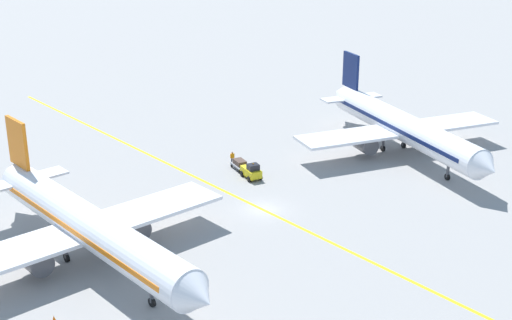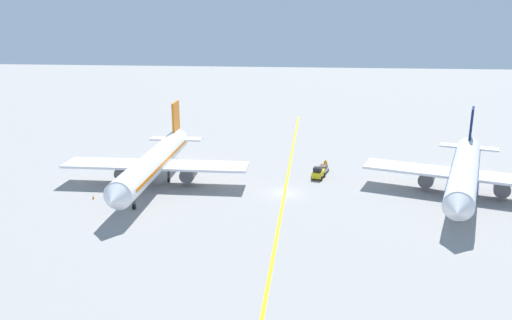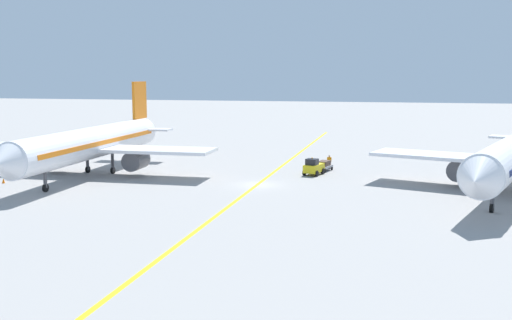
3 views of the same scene
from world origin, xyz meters
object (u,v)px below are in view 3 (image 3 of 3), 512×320
baggage_tug_white (313,167)px  airplane_adjacent_stand (93,143)px  ground_crew_worker (329,161)px  baggage_cart_trailing (324,165)px  traffic_cone_near_nose (3,181)px

baggage_tug_white → airplane_adjacent_stand: bearing=14.3°
airplane_adjacent_stand → ground_crew_worker: size_ratio=21.11×
baggage_cart_trailing → traffic_cone_near_nose: bearing=26.8°
ground_crew_worker → traffic_cone_near_nose: 37.42m
airplane_adjacent_stand → baggage_cart_trailing: (-25.35, -9.43, -2.95)m
airplane_adjacent_stand → ground_crew_worker: (-25.76, -11.40, -2.80)m
airplane_adjacent_stand → traffic_cone_near_nose: 10.33m
airplane_adjacent_stand → baggage_cart_trailing: 27.21m
ground_crew_worker → baggage_cart_trailing: bearing=78.3°
baggage_tug_white → traffic_cone_near_nose: (31.44, 13.11, -0.63)m
baggage_tug_white → ground_crew_worker: size_ratio=1.95×
airplane_adjacent_stand → ground_crew_worker: airplane_adjacent_stand is taller
airplane_adjacent_stand → baggage_cart_trailing: size_ratio=12.38×
baggage_tug_white → ground_crew_worker: baggage_tug_white is taller
airplane_adjacent_stand → baggage_tug_white: 25.48m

